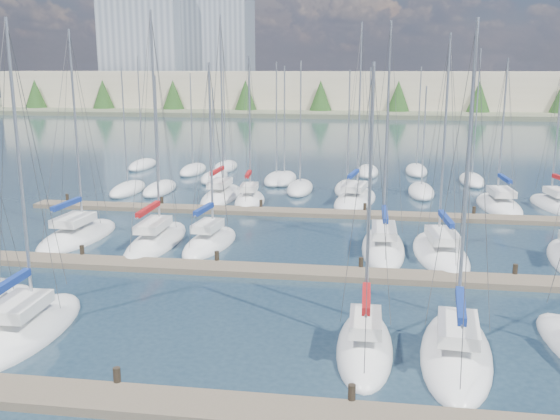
# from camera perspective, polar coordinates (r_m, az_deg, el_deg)

# --- Properties ---
(ground) EXTENTS (400.00, 400.00, 0.00)m
(ground) POSITION_cam_1_polar(r_m,az_deg,el_deg) (76.49, 5.08, 4.68)
(ground) COLOR #233847
(ground) RESTS_ON ground
(dock_near) EXTENTS (44.00, 1.93, 1.10)m
(dock_near) POSITION_cam_1_polar(r_m,az_deg,el_deg) (21.05, -5.03, -17.68)
(dock_near) COLOR #6B5E4C
(dock_near) RESTS_ON ground
(dock_mid) EXTENTS (44.00, 1.93, 1.10)m
(dock_mid) POSITION_cam_1_polar(r_m,az_deg,el_deg) (33.65, 0.51, -5.64)
(dock_mid) COLOR #6B5E4C
(dock_mid) RESTS_ON ground
(dock_far) EXTENTS (44.00, 1.93, 1.10)m
(dock_far) POSITION_cam_1_polar(r_m,az_deg,el_deg) (47.04, 2.86, -0.27)
(dock_far) COLOR #6B5E4C
(dock_far) RESTS_ON ground
(sailboat_i) EXTENTS (2.67, 9.26, 14.95)m
(sailboat_i) POSITION_cam_1_polar(r_m,az_deg,el_deg) (40.04, -11.24, -2.80)
(sailboat_i) COLOR white
(sailboat_i) RESTS_ON ground
(sailboat_j) EXTENTS (3.16, 7.14, 11.90)m
(sailboat_j) POSITION_cam_1_polar(r_m,az_deg,el_deg) (39.19, -6.42, -2.98)
(sailboat_j) COLOR white
(sailboat_j) RESTS_ON ground
(sailboat_o) EXTENTS (2.92, 6.71, 12.52)m
(sailboat_o) POSITION_cam_1_polar(r_m,az_deg,el_deg) (51.30, -2.78, 0.88)
(sailboat_o) COLOR white
(sailboat_o) RESTS_ON ground
(sailboat_l) EXTENTS (3.66, 9.20, 13.51)m
(sailboat_l) POSITION_cam_1_polar(r_m,az_deg,el_deg) (38.04, 14.44, -3.82)
(sailboat_l) COLOR white
(sailboat_l) RESTS_ON ground
(sailboat_h) EXTENTS (3.73, 8.52, 13.92)m
(sailboat_h) POSITION_cam_1_polar(r_m,az_deg,el_deg) (42.59, -17.99, -2.27)
(sailboat_h) COLOR white
(sailboat_h) RESTS_ON ground
(sailboat_n) EXTENTS (2.93, 8.92, 15.76)m
(sailboat_n) POSITION_cam_1_polar(r_m,az_deg,el_deg) (53.41, -5.38, 1.32)
(sailboat_n) COLOR white
(sailboat_n) RESTS_ON ground
(sailboat_e) EXTENTS (3.51, 8.60, 13.32)m
(sailboat_e) POSITION_cam_1_polar(r_m,az_deg,el_deg) (25.42, 15.80, -12.42)
(sailboat_e) COLOR white
(sailboat_e) RESTS_ON ground
(sailboat_q) EXTENTS (3.52, 8.68, 12.32)m
(sailboat_q) POSITION_cam_1_polar(r_m,az_deg,el_deg) (52.46, 19.38, 0.40)
(sailboat_q) COLOR white
(sailboat_q) RESTS_ON ground
(sailboat_k) EXTENTS (2.66, 9.49, 14.25)m
(sailboat_k) POSITION_cam_1_polar(r_m,az_deg,el_deg) (38.54, 9.40, -3.35)
(sailboat_k) COLOR white
(sailboat_k) RESTS_ON ground
(sailboat_c) EXTENTS (3.29, 8.18, 13.49)m
(sailboat_c) POSITION_cam_1_polar(r_m,az_deg,el_deg) (28.57, -22.18, -10.04)
(sailboat_c) COLOR white
(sailboat_c) RESTS_ON ground
(sailboat_p) EXTENTS (4.47, 9.43, 15.15)m
(sailboat_p) POSITION_cam_1_polar(r_m,az_deg,el_deg) (51.98, 6.90, 0.95)
(sailboat_p) COLOR white
(sailboat_p) RESTS_ON ground
(sailboat_d) EXTENTS (2.24, 7.06, 11.81)m
(sailboat_d) POSITION_cam_1_polar(r_m,az_deg,el_deg) (25.20, 7.75, -12.24)
(sailboat_d) COLOR white
(sailboat_d) RESTS_ON ground
(sailboat_r) EXTENTS (3.37, 7.72, 12.42)m
(sailboat_r) POSITION_cam_1_polar(r_m,az_deg,el_deg) (53.94, 23.74, 0.39)
(sailboat_r) COLOR white
(sailboat_r) RESTS_ON ground
(distant_boats) EXTENTS (36.93, 20.75, 13.30)m
(distant_boats) POSITION_cam_1_polar(r_m,az_deg,el_deg) (60.91, 0.07, 2.91)
(distant_boats) COLOR #9EA0A5
(distant_boats) RESTS_ON ground
(shoreline) EXTENTS (400.00, 60.00, 38.00)m
(shoreline) POSITION_cam_1_polar(r_m,az_deg,el_deg) (166.34, 2.39, 11.69)
(shoreline) COLOR #666B51
(shoreline) RESTS_ON ground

